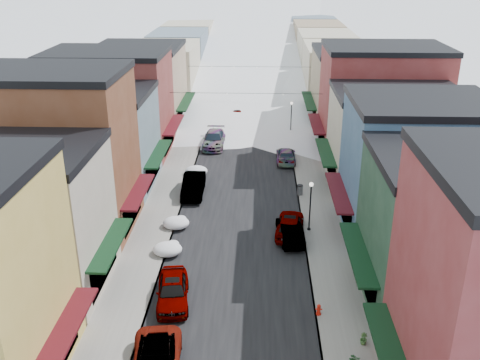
# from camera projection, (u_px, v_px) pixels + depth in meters

# --- Properties ---
(road) EXTENTS (10.00, 160.00, 0.01)m
(road) POSITION_uv_depth(u_px,v_px,m) (250.00, 103.00, 78.01)
(road) COLOR black
(road) RESTS_ON ground
(sidewalk_left) EXTENTS (3.20, 160.00, 0.15)m
(sidewalk_left) POSITION_uv_depth(u_px,v_px,m) (205.00, 102.00, 78.22)
(sidewalk_left) COLOR gray
(sidewalk_left) RESTS_ON ground
(sidewalk_right) EXTENTS (3.20, 160.00, 0.15)m
(sidewalk_right) POSITION_uv_depth(u_px,v_px,m) (295.00, 103.00, 77.74)
(sidewalk_right) COLOR gray
(sidewalk_right) RESTS_ON ground
(curb_left) EXTENTS (0.10, 160.00, 0.15)m
(curb_left) POSITION_uv_depth(u_px,v_px,m) (215.00, 102.00, 78.16)
(curb_left) COLOR slate
(curb_left) RESTS_ON ground
(curb_right) EXTENTS (0.10, 160.00, 0.15)m
(curb_right) POSITION_uv_depth(u_px,v_px,m) (284.00, 103.00, 77.80)
(curb_right) COLOR slate
(curb_right) RESTS_ON ground
(bldg_l_cream) EXTENTS (11.30, 8.20, 9.50)m
(bldg_l_cream) POSITION_uv_depth(u_px,v_px,m) (19.00, 220.00, 32.87)
(bldg_l_cream) COLOR #B5A792
(bldg_l_cream) RESTS_ON ground
(bldg_l_brick_near) EXTENTS (12.30, 8.20, 12.50)m
(bldg_l_brick_near) POSITION_uv_depth(u_px,v_px,m) (54.00, 153.00, 39.68)
(bldg_l_brick_near) COLOR brown
(bldg_l_brick_near) RESTS_ON ground
(bldg_l_grayblue) EXTENTS (11.30, 9.20, 9.00)m
(bldg_l_grayblue) POSITION_uv_depth(u_px,v_px,m) (96.00, 139.00, 48.17)
(bldg_l_grayblue) COLOR slate
(bldg_l_grayblue) RESTS_ON ground
(bldg_l_brick_far) EXTENTS (13.30, 9.20, 11.00)m
(bldg_l_brick_far) POSITION_uv_depth(u_px,v_px,m) (110.00, 103.00, 56.11)
(bldg_l_brick_far) COLOR maroon
(bldg_l_brick_far) RESTS_ON ground
(bldg_l_tan) EXTENTS (11.30, 11.20, 10.00)m
(bldg_l_tan) POSITION_uv_depth(u_px,v_px,m) (140.00, 86.00, 65.49)
(bldg_l_tan) COLOR tan
(bldg_l_tan) RESTS_ON ground
(bldg_r_green) EXTENTS (11.30, 9.20, 9.50)m
(bldg_r_green) POSITION_uv_depth(u_px,v_px,m) (456.00, 232.00, 31.46)
(bldg_r_green) COLOR #1E3E2A
(bldg_r_green) RESTS_ON ground
(bldg_r_blue) EXTENTS (11.30, 9.20, 10.50)m
(bldg_r_blue) POSITION_uv_depth(u_px,v_px,m) (416.00, 168.00, 39.56)
(bldg_r_blue) COLOR #375B7E
(bldg_r_blue) RESTS_ON ground
(bldg_r_cream) EXTENTS (12.30, 9.20, 9.00)m
(bldg_r_cream) POSITION_uv_depth(u_px,v_px,m) (394.00, 139.00, 48.13)
(bldg_r_cream) COLOR beige
(bldg_r_cream) RESTS_ON ground
(bldg_r_brick_far) EXTENTS (13.30, 9.20, 11.50)m
(bldg_r_brick_far) POSITION_uv_depth(u_px,v_px,m) (381.00, 101.00, 55.92)
(bldg_r_brick_far) COLOR maroon
(bldg_r_brick_far) RESTS_ON ground
(bldg_r_tan) EXTENTS (11.30, 11.20, 9.50)m
(bldg_r_tan) POSITION_uv_depth(u_px,v_px,m) (355.00, 89.00, 65.56)
(bldg_r_tan) COLOR #8D7C5C
(bldg_r_tan) RESTS_ON ground
(distant_blocks) EXTENTS (34.00, 55.00, 8.00)m
(distant_blocks) POSITION_uv_depth(u_px,v_px,m) (253.00, 50.00, 97.66)
(distant_blocks) COLOR gray
(distant_blocks) RESTS_ON ground
(overhead_cables) EXTENTS (16.40, 15.04, 0.04)m
(overhead_cables) POSITION_uv_depth(u_px,v_px,m) (248.00, 79.00, 64.09)
(overhead_cables) COLOR black
(overhead_cables) RESTS_ON ground
(car_silver_sedan) EXTENTS (2.51, 4.98, 1.63)m
(car_silver_sedan) POSITION_uv_depth(u_px,v_px,m) (173.00, 290.00, 32.75)
(car_silver_sedan) COLOR #94969C
(car_silver_sedan) RESTS_ON ground
(car_dark_hatch) EXTENTS (1.93, 5.27, 1.72)m
(car_dark_hatch) POSITION_uv_depth(u_px,v_px,m) (193.00, 185.00, 47.69)
(car_dark_hatch) COLOR black
(car_dark_hatch) RESTS_ON ground
(car_silver_wagon) EXTENTS (2.38, 5.76, 1.67)m
(car_silver_wagon) POSITION_uv_depth(u_px,v_px,m) (214.00, 139.00, 59.76)
(car_silver_wagon) COLOR #9B9EA3
(car_silver_wagon) RESTS_ON ground
(car_green_sedan) EXTENTS (2.10, 4.62, 1.47)m
(car_green_sedan) POSITION_uv_depth(u_px,v_px,m) (290.00, 231.00, 39.96)
(car_green_sedan) COLOR black
(car_green_sedan) RESTS_ON ground
(car_gray_suv) EXTENTS (2.62, 5.13, 1.67)m
(car_gray_suv) POSITION_uv_depth(u_px,v_px,m) (290.00, 224.00, 40.80)
(car_gray_suv) COLOR #94969C
(car_gray_suv) RESTS_ON ground
(car_black_sedan) EXTENTS (2.02, 4.85, 1.40)m
(car_black_sedan) POSITION_uv_depth(u_px,v_px,m) (286.00, 155.00, 55.35)
(car_black_sedan) COLOR black
(car_black_sedan) RESTS_ON ground
(car_lane_silver) EXTENTS (2.43, 5.00, 1.65)m
(car_lane_silver) POSITION_uv_depth(u_px,v_px,m) (236.00, 116.00, 68.64)
(car_lane_silver) COLOR #9A9BA2
(car_lane_silver) RESTS_ON ground
(car_lane_white) EXTENTS (2.54, 5.22, 1.43)m
(car_lane_white) POSITION_uv_depth(u_px,v_px,m) (257.00, 75.00, 92.39)
(car_lane_white) COLOR silver
(car_lane_white) RESTS_ON ground
(fire_hydrant) EXTENTS (0.40, 0.30, 0.69)m
(fire_hydrant) POSITION_uv_depth(u_px,v_px,m) (319.00, 310.00, 31.52)
(fire_hydrant) COLOR red
(fire_hydrant) RESTS_ON sidewalk_right
(trash_can) EXTENTS (0.53, 0.53, 0.91)m
(trash_can) POSITION_uv_depth(u_px,v_px,m) (300.00, 190.00, 47.39)
(trash_can) COLOR slate
(trash_can) RESTS_ON sidewalk_right
(streetlamp_near) EXTENTS (0.33, 0.33, 3.98)m
(streetlamp_near) POSITION_uv_depth(u_px,v_px,m) (310.00, 200.00, 40.49)
(streetlamp_near) COLOR black
(streetlamp_near) RESTS_ON sidewalk_right
(streetlamp_far) EXTENTS (0.34, 0.34, 4.05)m
(streetlamp_far) POSITION_uv_depth(u_px,v_px,m) (291.00, 114.00, 62.37)
(streetlamp_far) COLOR black
(streetlamp_far) RESTS_ON sidewalk_right
(planter_near) EXTENTS (0.60, 0.52, 0.66)m
(planter_near) POSITION_uv_depth(u_px,v_px,m) (354.00, 360.00, 27.58)
(planter_near) COLOR #27572B
(planter_near) RESTS_ON sidewalk_right
(planter_far) EXTENTS (0.45, 0.45, 0.68)m
(planter_far) POSITION_uv_depth(u_px,v_px,m) (364.00, 339.00, 29.10)
(planter_far) COLOR #3A632D
(planter_far) RESTS_ON sidewalk_right
(snow_pile_near) EXTENTS (2.09, 2.49, 0.89)m
(snow_pile_near) POSITION_uv_depth(u_px,v_px,m) (168.00, 249.00, 38.19)
(snow_pile_near) COLOR white
(snow_pile_near) RESTS_ON ground
(snow_pile_mid) EXTENTS (2.08, 2.48, 0.88)m
(snow_pile_mid) POSITION_uv_depth(u_px,v_px,m) (176.00, 223.00, 41.97)
(snow_pile_mid) COLOR white
(snow_pile_mid) RESTS_ON ground
(snow_pile_far) EXTENTS (2.19, 2.55, 0.93)m
(snow_pile_far) POSITION_uv_depth(u_px,v_px,m) (197.00, 171.00, 52.07)
(snow_pile_far) COLOR white
(snow_pile_far) RESTS_ON ground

